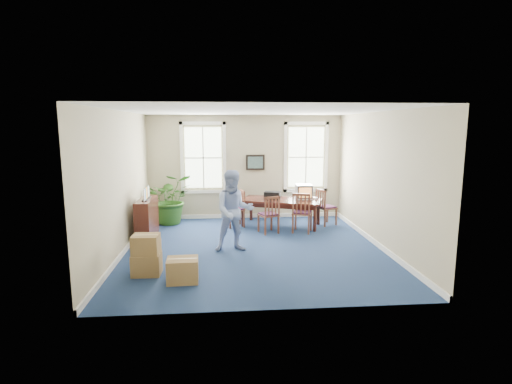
{
  "coord_description": "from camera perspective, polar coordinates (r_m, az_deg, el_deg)",
  "views": [
    {
      "loc": [
        -0.73,
        -9.1,
        2.86
      ],
      "look_at": [
        0.1,
        0.6,
        1.25
      ],
      "focal_mm": 28.0,
      "sensor_mm": 36.0,
      "label": 1
    }
  ],
  "objects": [
    {
      "name": "chair_end_left",
      "position": [
        11.46,
        -3.01,
        -2.38
      ],
      "size": [
        0.57,
        0.57,
        1.05
      ],
      "primitive_type": null,
      "rotation": [
        0.0,
        0.0,
        -1.34
      ],
      "color": "brown",
      "rests_on": "ground"
    },
    {
      "name": "wall_back",
      "position": [
        12.44,
        -1.51,
        3.57
      ],
      "size": [
        6.5,
        0.0,
        6.5
      ],
      "primitive_type": "plane",
      "rotation": [
        1.57,
        0.0,
        0.0
      ],
      "color": "tan",
      "rests_on": "ground"
    },
    {
      "name": "baseboard_left",
      "position": [
        9.78,
        -18.07,
        -7.72
      ],
      "size": [
        0.04,
        6.5,
        0.12
      ],
      "primitive_type": "cube",
      "color": "white",
      "rests_on": "ground"
    },
    {
      "name": "brochure_rack",
      "position": [
        10.39,
        -15.37,
        -0.43
      ],
      "size": [
        0.34,
        0.73,
        0.32
      ],
      "primitive_type": null,
      "rotation": [
        0.0,
        0.0,
        0.3
      ],
      "color": "#99999E",
      "rests_on": "credenza"
    },
    {
      "name": "crt_tv",
      "position": [
        11.67,
        6.85,
        0.05
      ],
      "size": [
        0.48,
        0.52,
        0.42
      ],
      "primitive_type": null,
      "rotation": [
        0.0,
        0.0,
        -0.03
      ],
      "color": "#B7B7BC",
      "rests_on": "conference_table"
    },
    {
      "name": "man",
      "position": [
        9.16,
        -3.14,
        -2.72
      ],
      "size": [
        0.99,
        0.8,
        1.88
      ],
      "primitive_type": "imported",
      "rotation": [
        0.0,
        0.0,
        0.1
      ],
      "color": "#93A7D9",
      "rests_on": "ground"
    },
    {
      "name": "conference_table",
      "position": [
        11.61,
        3.61,
        -2.94
      ],
      "size": [
        2.48,
        1.76,
        0.77
      ],
      "primitive_type": null,
      "rotation": [
        0.0,
        0.0,
        -0.36
      ],
      "color": "#3F1812",
      "rests_on": "ground"
    },
    {
      "name": "window_left",
      "position": [
        12.38,
        -7.54,
        4.86
      ],
      "size": [
        1.4,
        0.12,
        2.2
      ],
      "primitive_type": null,
      "color": "white",
      "rests_on": "ground"
    },
    {
      "name": "wall_front",
      "position": [
        6.03,
        2.19,
        -2.67
      ],
      "size": [
        6.5,
        0.0,
        6.5
      ],
      "primitive_type": "plane",
      "rotation": [
        -1.57,
        0.0,
        0.0
      ],
      "color": "tan",
      "rests_on": "ground"
    },
    {
      "name": "window_right",
      "position": [
        12.65,
        7.15,
        4.96
      ],
      "size": [
        1.4,
        0.12,
        2.2
      ],
      "primitive_type": null,
      "color": "white",
      "rests_on": "ground"
    },
    {
      "name": "wall_left",
      "position": [
        9.46,
        -18.72,
        1.24
      ],
      "size": [
        0.0,
        6.5,
        6.5
      ],
      "primitive_type": "plane",
      "rotation": [
        1.57,
        0.0,
        1.57
      ],
      "color": "tan",
      "rests_on": "ground"
    },
    {
      "name": "cardboard_boxes",
      "position": [
        8.16,
        -13.82,
        -8.3
      ],
      "size": [
        1.47,
        1.47,
        0.84
      ],
      "primitive_type": null,
      "rotation": [
        0.0,
        0.0,
        -0.0
      ],
      "color": "olive",
      "rests_on": "ground"
    },
    {
      "name": "chair_end_right",
      "position": [
        11.85,
        10.03,
        -2.1
      ],
      "size": [
        0.63,
        0.63,
        1.06
      ],
      "primitive_type": null,
      "rotation": [
        0.0,
        0.0,
        1.98
      ],
      "color": "brown",
      "rests_on": "ground"
    },
    {
      "name": "credenza",
      "position": [
        10.52,
        -15.32,
        -3.94
      ],
      "size": [
        0.39,
        1.27,
        0.99
      ],
      "primitive_type": "cube",
      "rotation": [
        0.0,
        0.0,
        -0.03
      ],
      "color": "#3F1812",
      "rests_on": "ground"
    },
    {
      "name": "ceiling",
      "position": [
        9.14,
        -0.31,
        11.52
      ],
      "size": [
        6.5,
        6.5,
        0.0
      ],
      "primitive_type": "plane",
      "rotation": [
        3.14,
        0.0,
        0.0
      ],
      "color": "white",
      "rests_on": "ground"
    },
    {
      "name": "baseboard_right",
      "position": [
        10.22,
        16.68,
        -6.92
      ],
      "size": [
        0.04,
        6.5,
        0.12
      ],
      "primitive_type": "cube",
      "color": "white",
      "rests_on": "ground"
    },
    {
      "name": "wall_picture",
      "position": [
        12.4,
        -0.11,
        4.25
      ],
      "size": [
        0.58,
        0.06,
        0.48
      ],
      "primitive_type": null,
      "color": "black",
      "rests_on": "ground"
    },
    {
      "name": "potted_plant",
      "position": [
        12.02,
        -12.06,
        -0.95
      ],
      "size": [
        1.52,
        1.37,
        1.49
      ],
      "primitive_type": "imported",
      "rotation": [
        0.0,
        0.0,
        0.17
      ],
      "color": "#265217",
      "rests_on": "ground"
    },
    {
      "name": "baseboard_back",
      "position": [
        12.66,
        -1.47,
        -3.4
      ],
      "size": [
        6.0,
        0.04,
        0.12
      ],
      "primitive_type": "cube",
      "color": "white",
      "rests_on": "ground"
    },
    {
      "name": "chair_near_right",
      "position": [
        10.91,
        6.63,
        -2.88
      ],
      "size": [
        0.64,
        0.64,
        1.11
      ],
      "primitive_type": null,
      "rotation": [
        0.0,
        0.0,
        2.78
      ],
      "color": "brown",
      "rests_on": "ground"
    },
    {
      "name": "chair_near_left",
      "position": [
        10.78,
        1.79,
        -3.18
      ],
      "size": [
        0.6,
        0.6,
        1.03
      ],
      "primitive_type": null,
      "rotation": [
        0.0,
        0.0,
        3.51
      ],
      "color": "brown",
      "rests_on": "ground"
    },
    {
      "name": "wall_right",
      "position": [
        9.92,
        17.25,
        1.67
      ],
      "size": [
        0.0,
        6.5,
        6.5
      ],
      "primitive_type": "plane",
      "rotation": [
        1.57,
        0.0,
        -1.57
      ],
      "color": "tan",
      "rests_on": "ground"
    },
    {
      "name": "equipment_bag",
      "position": [
        11.53,
        2.34,
        -0.5
      ],
      "size": [
        0.51,
        0.41,
        0.22
      ],
      "primitive_type": "cube",
      "rotation": [
        0.0,
        0.0,
        -0.31
      ],
      "color": "black",
      "rests_on": "conference_table"
    },
    {
      "name": "floor",
      "position": [
        9.57,
        -0.29,
        -8.0
      ],
      "size": [
        6.5,
        6.5,
        0.0
      ],
      "primitive_type": "plane",
      "color": "navy",
      "rests_on": "ground"
    },
    {
      "name": "game_console",
      "position": [
        11.71,
        8.36,
        -0.86
      ],
      "size": [
        0.18,
        0.22,
        0.05
      ],
      "primitive_type": "cube",
      "rotation": [
        0.0,
        0.0,
        -0.12
      ],
      "color": "white",
      "rests_on": "conference_table"
    }
  ]
}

